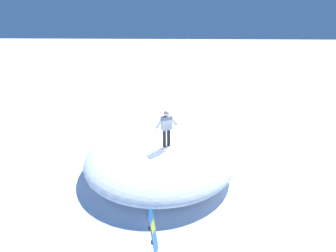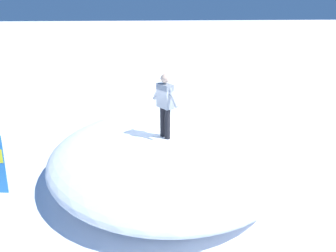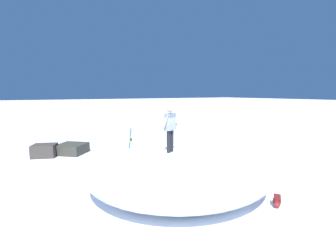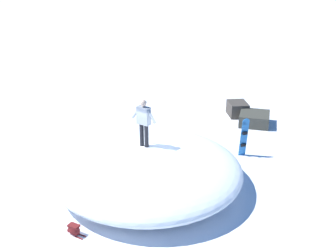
# 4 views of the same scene
# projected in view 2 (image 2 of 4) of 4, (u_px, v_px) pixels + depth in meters

# --- Properties ---
(ground) EXTENTS (240.00, 240.00, 0.00)m
(ground) POSITION_uv_depth(u_px,v_px,m) (152.00, 169.00, 8.78)
(ground) COLOR white
(snow_mound) EXTENTS (7.08, 6.80, 1.26)m
(snow_mound) POSITION_uv_depth(u_px,v_px,m) (167.00, 153.00, 8.31)
(snow_mound) COLOR white
(snow_mound) RESTS_ON ground
(snowboarder_standing) EXTENTS (0.92, 0.55, 1.63)m
(snowboarder_standing) POSITION_uv_depth(u_px,v_px,m) (165.00, 102.00, 7.44)
(snowboarder_standing) COLOR black
(snowboarder_standing) RESTS_ON snow_mound
(backpack_near) EXTENTS (0.55, 0.46, 0.33)m
(backpack_near) POSITION_uv_depth(u_px,v_px,m) (244.00, 139.00, 10.35)
(backpack_near) COLOR maroon
(backpack_near) RESTS_ON ground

